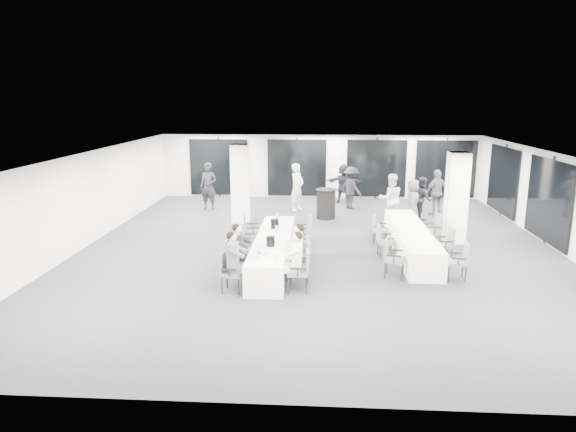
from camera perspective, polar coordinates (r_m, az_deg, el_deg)
name	(u,v)px	position (r m, az deg, el deg)	size (l,w,h in m)	color
room	(347,196)	(16.10, 6.60, 2.18)	(14.04, 16.04, 2.84)	#222227
column_left	(240,184)	(18.35, -5.32, 3.58)	(0.60, 0.60, 2.80)	white
column_right	(456,198)	(16.51, 18.20, 1.92)	(0.60, 0.60, 2.80)	white
banquet_table_main	(273,251)	(13.83, -1.68, -3.88)	(0.90, 5.00, 0.75)	white
banquet_table_side	(411,241)	(15.17, 13.48, -2.70)	(0.90, 5.00, 0.75)	white
cocktail_table	(326,204)	(19.04, 4.24, 1.37)	(0.79, 0.79, 1.10)	black
chair_main_left_near	(229,269)	(11.95, -6.58, -5.90)	(0.53, 0.57, 0.94)	#52555A
chair_main_left_second	(234,257)	(12.63, -6.04, -4.57)	(0.58, 0.63, 1.04)	#52555A
chair_main_left_mid	(240,247)	(13.60, -5.31, -3.45)	(0.52, 0.57, 0.97)	#52555A
chair_main_left_fourth	(246,238)	(14.59, -4.66, -2.50)	(0.46, 0.51, 0.88)	#52555A
chair_main_left_far	(250,228)	(15.37, -4.27, -1.39)	(0.58, 0.62, 1.01)	#52555A
chair_main_right_near	(301,268)	(11.85, 1.50, -5.84)	(0.52, 0.58, 0.99)	#52555A
chair_main_right_second	(302,259)	(12.56, 1.62, -4.76)	(0.55, 0.59, 0.98)	#52555A
chair_main_right_mid	(303,250)	(13.44, 1.71, -3.77)	(0.52, 0.56, 0.90)	#52555A
chair_main_right_fourth	(305,239)	(14.41, 1.85, -2.59)	(0.53, 0.56, 0.91)	#52555A
chair_main_right_far	(306,229)	(15.36, 1.99, -1.44)	(0.54, 0.59, 0.98)	#52555A
chair_side_left_near	(391,256)	(13.07, 11.41, -4.34)	(0.59, 0.62, 0.97)	#52555A
chair_side_left_mid	(383,239)	(14.62, 10.56, -2.51)	(0.50, 0.55, 0.94)	#52555A
chair_side_left_far	(378,227)	(16.01, 9.98, -1.23)	(0.53, 0.56, 0.89)	#52555A
chair_side_right_near	(460,259)	(13.32, 18.59, -4.53)	(0.51, 0.56, 0.94)	#52555A
chair_side_right_mid	(446,242)	(14.70, 17.13, -2.76)	(0.52, 0.57, 0.95)	#52555A
chair_side_right_far	(434,228)	(16.12, 15.92, -1.26)	(0.59, 0.62, 0.98)	#52555A
seated_guest_a	(236,258)	(11.83, -5.84, -4.67)	(0.50, 0.38, 1.44)	#4F5156
seated_guest_b	(241,249)	(12.53, -5.29, -3.64)	(0.50, 0.38, 1.44)	black
seated_guest_c	(294,258)	(11.78, 0.68, -4.68)	(0.50, 0.38, 1.44)	silver
seated_guest_d	(296,249)	(12.48, 0.85, -3.65)	(0.50, 0.38, 1.44)	silver
standing_guest_a	(297,184)	(20.36, 1.01, 3.58)	(0.77, 0.62, 2.10)	silver
standing_guest_b	(391,195)	(18.56, 11.35, 2.26)	(0.97, 0.59, 2.01)	silver
standing_guest_c	(352,185)	(20.74, 7.07, 3.41)	(1.25, 0.63, 1.93)	black
standing_guest_d	(437,190)	(20.16, 16.25, 2.81)	(1.17, 0.66, 2.00)	#4F5156
standing_guest_e	(413,198)	(18.90, 13.68, 1.93)	(0.85, 0.52, 1.76)	#4F5156
standing_guest_f	(344,181)	(21.94, 6.21, 3.92)	(1.74, 0.67, 1.89)	black
standing_guest_g	(208,183)	(20.63, -8.84, 3.61)	(0.78, 0.63, 2.14)	black
standing_guest_h	(422,195)	(19.44, 14.68, 2.23)	(0.86, 0.53, 1.79)	black
ice_bucket_near	(271,241)	(12.90, -1.95, -2.82)	(0.22, 0.22, 0.25)	black
ice_bucket_far	(275,224)	(14.62, -1.48, -0.87)	(0.24, 0.24, 0.27)	black
water_bottle_a	(259,252)	(12.07, -3.20, -4.01)	(0.07, 0.07, 0.22)	silver
water_bottle_b	(276,229)	(14.13, -1.29, -1.49)	(0.07, 0.07, 0.21)	silver
water_bottle_c	(277,216)	(15.63, -1.20, -0.01)	(0.07, 0.07, 0.24)	silver
plate_a	(265,254)	(12.25, -2.57, -4.24)	(0.22, 0.22, 0.03)	white
plate_b	(275,256)	(12.09, -1.41, -4.46)	(0.18, 0.18, 0.03)	white
plate_c	(274,242)	(13.24, -1.60, -2.90)	(0.20, 0.20, 0.03)	white
wine_glass	(276,259)	(11.47, -1.30, -4.81)	(0.07, 0.07, 0.18)	silver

